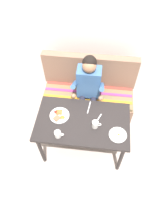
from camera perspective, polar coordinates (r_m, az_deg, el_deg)
The scene contains 11 objects.
ground_plane at distance 3.24m, azimuth -0.31°, elevation -9.58°, with size 8.00×8.00×0.00m, color #B5A39A.
back_wall at distance 3.13m, azimuth 2.58°, elevation 23.42°, with size 4.40×0.10×2.60m, color silver.
table at distance 2.67m, azimuth -0.37°, elevation -3.50°, with size 1.20×0.70×0.73m.
couch at distance 3.38m, azimuth 1.21°, elevation 4.60°, with size 1.44×0.56×1.00m.
person at distance 2.95m, azimuth 1.26°, elevation 7.13°, with size 0.45×0.61×1.21m.
plate_breakfast at distance 2.65m, azimuth -6.94°, elevation -0.91°, with size 0.25×0.25×0.05m.
plate_eggs at distance 2.52m, azimuth 9.42°, elevation -6.32°, with size 0.22×0.22×0.04m.
coffee_mug at distance 2.47m, azimuth -7.29°, elevation -6.13°, with size 0.12×0.08×0.09m.
coffee_mug_second at distance 2.52m, azimuth 3.20°, elevation -3.41°, with size 0.12×0.08×0.10m.
fork at distance 2.62m, azimuth 4.03°, elevation -1.90°, with size 0.01×0.17×0.01m, color silver.
knife at distance 2.72m, azimuth 1.40°, elevation 1.30°, with size 0.01×0.20×0.01m, color silver.
Camera 1 is at (0.18, -1.40, 2.91)m, focal length 32.73 mm.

